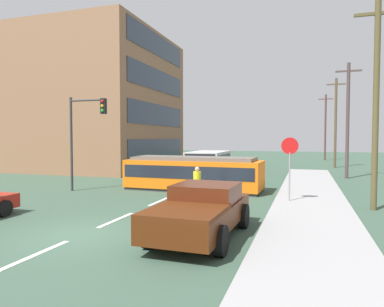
{
  "coord_description": "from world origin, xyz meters",
  "views": [
    {
      "loc": [
        6.57,
        -9.26,
        3.01
      ],
      "look_at": [
        0.91,
        8.12,
        2.19
      ],
      "focal_mm": 32.94,
      "sensor_mm": 36.0,
      "label": 1
    }
  ],
  "objects_px": {
    "utility_pole_near": "(376,101)",
    "stop_sign": "(290,156)",
    "pedestrian_crossing": "(197,182)",
    "utility_pole_distant": "(325,126)",
    "streetcar_tram": "(193,173)",
    "city_bus": "(209,162)",
    "utility_pole_far": "(336,121)",
    "pickup_truck_parked": "(201,210)",
    "traffic_light_mast": "(84,126)",
    "utility_pole_mid": "(348,118)"
  },
  "relations": [
    {
      "from": "utility_pole_distant",
      "to": "utility_pole_near",
      "type": "bearing_deg",
      "value": -89.45
    },
    {
      "from": "utility_pole_near",
      "to": "streetcar_tram",
      "type": "bearing_deg",
      "value": 161.26
    },
    {
      "from": "streetcar_tram",
      "to": "pedestrian_crossing",
      "type": "height_order",
      "value": "streetcar_tram"
    },
    {
      "from": "city_bus",
      "to": "utility_pole_far",
      "type": "distance_m",
      "value": 15.74
    },
    {
      "from": "streetcar_tram",
      "to": "pedestrian_crossing",
      "type": "relative_size",
      "value": 4.71
    },
    {
      "from": "city_bus",
      "to": "pedestrian_crossing",
      "type": "distance_m",
      "value": 11.05
    },
    {
      "from": "streetcar_tram",
      "to": "pickup_truck_parked",
      "type": "relative_size",
      "value": 1.56
    },
    {
      "from": "traffic_light_mast",
      "to": "streetcar_tram",
      "type": "bearing_deg",
      "value": 22.99
    },
    {
      "from": "streetcar_tram",
      "to": "stop_sign",
      "type": "height_order",
      "value": "stop_sign"
    },
    {
      "from": "city_bus",
      "to": "pickup_truck_parked",
      "type": "distance_m",
      "value": 16.62
    },
    {
      "from": "utility_pole_far",
      "to": "pedestrian_crossing",
      "type": "bearing_deg",
      "value": -108.48
    },
    {
      "from": "streetcar_tram",
      "to": "pedestrian_crossing",
      "type": "distance_m",
      "value": 3.92
    },
    {
      "from": "utility_pole_near",
      "to": "stop_sign",
      "type": "bearing_deg",
      "value": 173.39
    },
    {
      "from": "streetcar_tram",
      "to": "city_bus",
      "type": "relative_size",
      "value": 1.55
    },
    {
      "from": "pickup_truck_parked",
      "to": "utility_pole_distant",
      "type": "xyz_separation_m",
      "value": [
        5.37,
        39.94,
        3.75
      ]
    },
    {
      "from": "traffic_light_mast",
      "to": "utility_pole_distant",
      "type": "height_order",
      "value": "utility_pole_distant"
    },
    {
      "from": "streetcar_tram",
      "to": "utility_pole_far",
      "type": "xyz_separation_m",
      "value": [
        8.89,
        18.81,
        3.65
      ]
    },
    {
      "from": "utility_pole_mid",
      "to": "stop_sign",
      "type": "bearing_deg",
      "value": -107.02
    },
    {
      "from": "pedestrian_crossing",
      "to": "pickup_truck_parked",
      "type": "xyz_separation_m",
      "value": [
        1.77,
        -5.3,
        -0.15
      ]
    },
    {
      "from": "stop_sign",
      "to": "utility_pole_distant",
      "type": "relative_size",
      "value": 0.33
    },
    {
      "from": "utility_pole_far",
      "to": "utility_pole_distant",
      "type": "relative_size",
      "value": 1.02
    },
    {
      "from": "utility_pole_near",
      "to": "utility_pole_mid",
      "type": "xyz_separation_m",
      "value": [
        0.17,
        12.06,
        -0.09
      ]
    },
    {
      "from": "city_bus",
      "to": "utility_pole_near",
      "type": "height_order",
      "value": "utility_pole_near"
    },
    {
      "from": "pickup_truck_parked",
      "to": "utility_pole_mid",
      "type": "height_order",
      "value": "utility_pole_mid"
    },
    {
      "from": "utility_pole_far",
      "to": "city_bus",
      "type": "bearing_deg",
      "value": -130.31
    },
    {
      "from": "utility_pole_near",
      "to": "utility_pole_mid",
      "type": "distance_m",
      "value": 12.06
    },
    {
      "from": "utility_pole_far",
      "to": "utility_pole_distant",
      "type": "xyz_separation_m",
      "value": [
        -0.37,
        12.16,
        -0.09
      ]
    },
    {
      "from": "pedestrian_crossing",
      "to": "utility_pole_distant",
      "type": "bearing_deg",
      "value": 78.35
    },
    {
      "from": "stop_sign",
      "to": "utility_pole_far",
      "type": "xyz_separation_m",
      "value": [
        3.45,
        21.41,
        2.45
      ]
    },
    {
      "from": "pedestrian_crossing",
      "to": "utility_pole_near",
      "type": "bearing_deg",
      "value": 5.12
    },
    {
      "from": "utility_pole_near",
      "to": "utility_pole_distant",
      "type": "relative_size",
      "value": 0.99
    },
    {
      "from": "traffic_light_mast",
      "to": "utility_pole_far",
      "type": "xyz_separation_m",
      "value": [
        14.49,
        21.19,
        1.0
      ]
    },
    {
      "from": "city_bus",
      "to": "utility_pole_distant",
      "type": "height_order",
      "value": "utility_pole_distant"
    },
    {
      "from": "pedestrian_crossing",
      "to": "streetcar_tram",
      "type": "bearing_deg",
      "value": 110.56
    },
    {
      "from": "pickup_truck_parked",
      "to": "utility_pole_far",
      "type": "distance_m",
      "value": 28.63
    },
    {
      "from": "pickup_truck_parked",
      "to": "utility_pole_near",
      "type": "xyz_separation_m",
      "value": [
        5.7,
        5.97,
        3.71
      ]
    },
    {
      "from": "traffic_light_mast",
      "to": "utility_pole_distant",
      "type": "relative_size",
      "value": 0.6
    },
    {
      "from": "streetcar_tram",
      "to": "utility_pole_distant",
      "type": "relative_size",
      "value": 0.9
    },
    {
      "from": "streetcar_tram",
      "to": "utility_pole_near",
      "type": "distance_m",
      "value": 9.98
    },
    {
      "from": "traffic_light_mast",
      "to": "pedestrian_crossing",
      "type": "bearing_deg",
      "value": -10.48
    },
    {
      "from": "pickup_truck_parked",
      "to": "stop_sign",
      "type": "bearing_deg",
      "value": 70.18
    },
    {
      "from": "streetcar_tram",
      "to": "utility_pole_mid",
      "type": "bearing_deg",
      "value": 45.17
    },
    {
      "from": "traffic_light_mast",
      "to": "utility_pole_distant",
      "type": "distance_m",
      "value": 36.22
    },
    {
      "from": "utility_pole_distant",
      "to": "pickup_truck_parked",
      "type": "bearing_deg",
      "value": -97.66
    },
    {
      "from": "city_bus",
      "to": "stop_sign",
      "type": "relative_size",
      "value": 1.76
    },
    {
      "from": "streetcar_tram",
      "to": "utility_pole_distant",
      "type": "height_order",
      "value": "utility_pole_distant"
    },
    {
      "from": "utility_pole_mid",
      "to": "utility_pole_far",
      "type": "xyz_separation_m",
      "value": [
        -0.12,
        9.74,
        0.22
      ]
    },
    {
      "from": "traffic_light_mast",
      "to": "utility_pole_far",
      "type": "height_order",
      "value": "utility_pole_far"
    },
    {
      "from": "utility_pole_mid",
      "to": "utility_pole_far",
      "type": "distance_m",
      "value": 9.75
    },
    {
      "from": "pedestrian_crossing",
      "to": "utility_pole_distant",
      "type": "distance_m",
      "value": 35.55
    }
  ]
}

